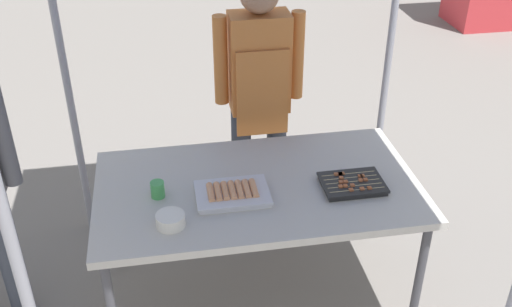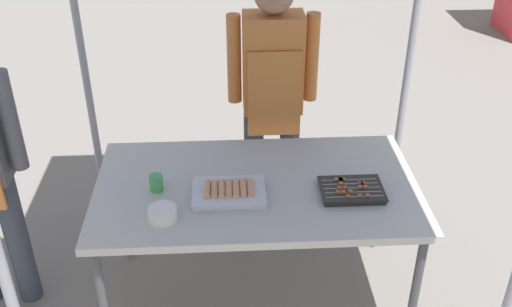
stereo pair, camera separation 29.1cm
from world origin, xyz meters
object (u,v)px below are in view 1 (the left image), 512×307
(condiment_bowl, at_px, (170,220))
(drink_cup_near_edge, at_px, (158,189))
(stall_table, at_px, (258,193))
(vendor_woman, at_px, (259,87))
(tray_meat_skewers, at_px, (352,184))
(tray_grilled_sausages, at_px, (232,193))

(condiment_bowl, distance_m, drink_cup_near_edge, 0.24)
(stall_table, distance_m, condiment_bowl, 0.52)
(condiment_bowl, xyz_separation_m, vendor_woman, (0.57, 0.96, 0.17))
(tray_meat_skewers, relative_size, condiment_bowl, 2.31)
(condiment_bowl, distance_m, vendor_woman, 1.13)
(drink_cup_near_edge, distance_m, vendor_woman, 0.97)
(stall_table, height_order, tray_meat_skewers, tray_meat_skewers)
(stall_table, distance_m, tray_grilled_sausages, 0.18)
(stall_table, xyz_separation_m, condiment_bowl, (-0.44, -0.25, 0.08))
(stall_table, bearing_deg, tray_grilled_sausages, -148.75)
(stall_table, bearing_deg, drink_cup_near_edge, -177.81)
(stall_table, relative_size, tray_meat_skewers, 5.24)
(tray_grilled_sausages, relative_size, drink_cup_near_edge, 4.29)
(drink_cup_near_edge, bearing_deg, vendor_woman, 49.16)
(condiment_bowl, bearing_deg, vendor_woman, 59.01)
(stall_table, relative_size, vendor_woman, 1.00)
(vendor_woman, bearing_deg, condiment_bowl, 59.01)
(stall_table, bearing_deg, vendor_woman, 79.28)
(tray_meat_skewers, height_order, vendor_woman, vendor_woman)
(condiment_bowl, relative_size, vendor_woman, 0.08)
(stall_table, xyz_separation_m, drink_cup_near_edge, (-0.49, -0.02, 0.09))
(tray_grilled_sausages, xyz_separation_m, tray_meat_skewers, (0.59, -0.02, -0.00))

